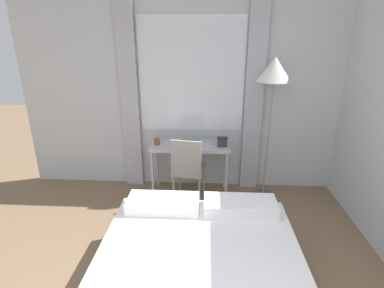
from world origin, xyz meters
TOP-DOWN VIEW (x-y plane):
  - wall_back_with_window at (-0.01, 3.09)m, footprint 4.86×0.13m
  - desk at (-0.07, 2.78)m, footprint 1.06×0.47m
  - desk_chair at (-0.09, 2.52)m, footprint 0.45×0.45m
  - standing_lamp at (0.94, 2.75)m, footprint 0.42×0.42m
  - telephone at (0.35, 2.75)m, footprint 0.14×0.16m
  - book at (-0.08, 2.81)m, footprint 0.25×0.15m
  - mug at (-0.51, 2.74)m, footprint 0.07×0.07m

SIDE VIEW (x-z plane):
  - desk_chair at x=-0.09m, z-range 0.06..0.98m
  - desk at x=-0.07m, z-range 0.29..1.03m
  - book at x=-0.08m, z-range 0.74..0.76m
  - mug at x=-0.51m, z-range 0.74..0.83m
  - telephone at x=0.35m, z-range 0.73..0.85m
  - wall_back_with_window at x=-0.01m, z-range 0.00..2.70m
  - standing_lamp at x=0.94m, z-range 0.68..2.56m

